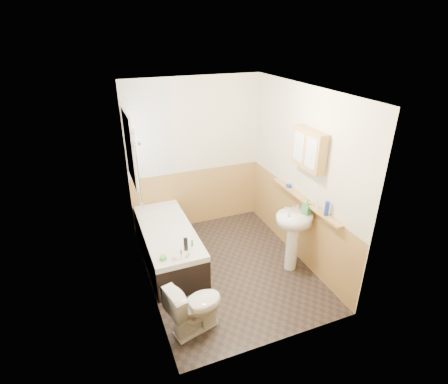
{
  "coord_description": "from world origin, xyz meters",
  "views": [
    {
      "loc": [
        -1.56,
        -3.77,
        3.17
      ],
      "look_at": [
        0.0,
        0.15,
        1.15
      ],
      "focal_mm": 28.0,
      "sensor_mm": 36.0,
      "label": 1
    }
  ],
  "objects": [
    {
      "name": "floor",
      "position": [
        0.0,
        0.0,
        0.0
      ],
      "size": [
        2.8,
        2.8,
        0.0
      ],
      "primitive_type": "plane",
      "color": "black",
      "rests_on": "ground"
    },
    {
      "name": "ceiling",
      "position": [
        0.0,
        0.0,
        2.5
      ],
      "size": [
        2.8,
        2.8,
        0.0
      ],
      "primitive_type": "plane",
      "rotation": [
        3.14,
        0.0,
        0.0
      ],
      "color": "white",
      "rests_on": "ground"
    },
    {
      "name": "wall_back",
      "position": [
        0.0,
        1.41,
        1.25
      ],
      "size": [
        2.2,
        0.02,
        2.5
      ],
      "primitive_type": "cube",
      "color": "beige",
      "rests_on": "ground"
    },
    {
      "name": "wall_front",
      "position": [
        0.0,
        -1.41,
        1.25
      ],
      "size": [
        2.2,
        0.02,
        2.5
      ],
      "primitive_type": "cube",
      "color": "beige",
      "rests_on": "ground"
    },
    {
      "name": "wall_left",
      "position": [
        -1.11,
        0.0,
        1.25
      ],
      "size": [
        0.02,
        2.8,
        2.5
      ],
      "primitive_type": "cube",
      "color": "beige",
      "rests_on": "ground"
    },
    {
      "name": "wall_right",
      "position": [
        1.11,
        0.0,
        1.25
      ],
      "size": [
        0.02,
        2.8,
        2.5
      ],
      "primitive_type": "cube",
      "color": "beige",
      "rests_on": "ground"
    },
    {
      "name": "wainscot_right",
      "position": [
        1.09,
        0.0,
        0.5
      ],
      "size": [
        0.01,
        2.8,
        1.0
      ],
      "primitive_type": "cube",
      "color": "tan",
      "rests_on": "wall_right"
    },
    {
      "name": "wainscot_front",
      "position": [
        0.0,
        -1.39,
        0.5
      ],
      "size": [
        2.2,
        0.01,
        1.0
      ],
      "primitive_type": "cube",
      "color": "tan",
      "rests_on": "wall_front"
    },
    {
      "name": "wainscot_back",
      "position": [
        0.0,
        1.39,
        0.5
      ],
      "size": [
        2.2,
        0.01,
        1.0
      ],
      "primitive_type": "cube",
      "color": "tan",
      "rests_on": "wall_back"
    },
    {
      "name": "tile_cladding_left",
      "position": [
        -1.09,
        0.0,
        1.25
      ],
      "size": [
        0.01,
        2.8,
        2.5
      ],
      "primitive_type": "cube",
      "color": "white",
      "rests_on": "wall_left"
    },
    {
      "name": "tile_return_back",
      "position": [
        -0.73,
        1.39,
        1.75
      ],
      "size": [
        0.75,
        0.01,
        1.5
      ],
      "primitive_type": "cube",
      "color": "white",
      "rests_on": "wall_back"
    },
    {
      "name": "window",
      "position": [
        -1.06,
        0.95,
        1.65
      ],
      "size": [
        0.03,
        0.79,
        0.99
      ],
      "color": "white",
      "rests_on": "wall_left"
    },
    {
      "name": "bathtub",
      "position": [
        -0.73,
        0.52,
        0.28
      ],
      "size": [
        0.7,
        1.72,
        0.67
      ],
      "color": "black",
      "rests_on": "floor"
    },
    {
      "name": "shower_riser",
      "position": [
        -1.04,
        0.52,
        1.58
      ],
      "size": [
        0.1,
        0.07,
        1.09
      ],
      "color": "silver",
      "rests_on": "wall_left"
    },
    {
      "name": "toilet",
      "position": [
        -0.76,
        -0.89,
        0.32
      ],
      "size": [
        0.73,
        0.52,
        0.65
      ],
      "primitive_type": "imported",
      "rotation": [
        0.0,
        0.0,
        1.82
      ],
      "color": "white",
      "rests_on": "floor"
    },
    {
      "name": "sink",
      "position": [
        0.84,
        -0.32,
        0.63
      ],
      "size": [
        0.51,
        0.41,
        0.99
      ],
      "rotation": [
        0.0,
        0.0,
        0.12
      ],
      "color": "white",
      "rests_on": "floor"
    },
    {
      "name": "pine_shelf",
      "position": [
        1.04,
        -0.21,
        1.0
      ],
      "size": [
        0.1,
        1.55,
        0.03
      ],
      "primitive_type": "cube",
      "color": "tan",
      "rests_on": "wall_right"
    },
    {
      "name": "medicine_cabinet",
      "position": [
        1.01,
        -0.24,
        1.74
      ],
      "size": [
        0.14,
        0.57,
        0.51
      ],
      "color": "tan",
      "rests_on": "wall_right"
    },
    {
      "name": "foam_can",
      "position": [
        1.04,
        -0.69,
        1.11
      ],
      "size": [
        0.08,
        0.08,
        0.19
      ],
      "primitive_type": "cylinder",
      "rotation": [
        0.0,
        0.0,
        0.42
      ],
      "color": "#19339E",
      "rests_on": "pine_shelf"
    },
    {
      "name": "green_bottle",
      "position": [
        1.04,
        -0.5,
        1.12
      ],
      "size": [
        0.06,
        0.06,
        0.21
      ],
      "primitive_type": "cone",
      "rotation": [
        0.0,
        0.0,
        -0.39
      ],
      "color": "silver",
      "rests_on": "pine_shelf"
    },
    {
      "name": "black_jar",
      "position": [
        1.04,
        0.2,
        1.04
      ],
      "size": [
        0.08,
        0.08,
        0.05
      ],
      "primitive_type": "cylinder",
      "rotation": [
        0.0,
        0.0,
        -0.05
      ],
      "color": "#19339E",
      "rests_on": "pine_shelf"
    },
    {
      "name": "soap_bottle",
      "position": [
        0.99,
        -0.36,
        0.93
      ],
      "size": [
        0.16,
        0.23,
        0.1
      ],
      "primitive_type": "imported",
      "rotation": [
        0.0,
        0.0,
        0.31
      ],
      "color": "#388447",
      "rests_on": "sink"
    },
    {
      "name": "clear_bottle",
      "position": [
        0.71,
        -0.36,
        0.92
      ],
      "size": [
        0.03,
        0.03,
        0.09
      ],
      "primitive_type": "cylinder",
      "rotation": [
        0.0,
        0.0,
        0.05
      ],
      "color": "silver",
      "rests_on": "sink"
    },
    {
      "name": "blue_gel",
      "position": [
        -0.63,
        -0.09,
        0.62
      ],
      "size": [
        0.05,
        0.04,
        0.19
      ],
      "primitive_type": "cube",
      "rotation": [
        0.0,
        0.0,
        -0.09
      ],
      "color": "black",
      "rests_on": "bathtub"
    },
    {
      "name": "cream_jar",
      "position": [
        -0.95,
        -0.18,
        0.56
      ],
      "size": [
        0.11,
        0.11,
        0.06
      ],
      "primitive_type": "cylinder",
      "rotation": [
        0.0,
        0.0,
        0.22
      ],
      "color": "#59C647",
      "rests_on": "bathtub"
    },
    {
      "name": "orange_bottle",
      "position": [
        -0.52,
        -0.04,
        0.58
      ],
      "size": [
        0.04,
        0.04,
        0.09
      ],
      "primitive_type": "cylinder",
      "rotation": [
        0.0,
        0.0,
        -0.4
      ],
      "color": "#388447",
      "rests_on": "bathtub"
    }
  ]
}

